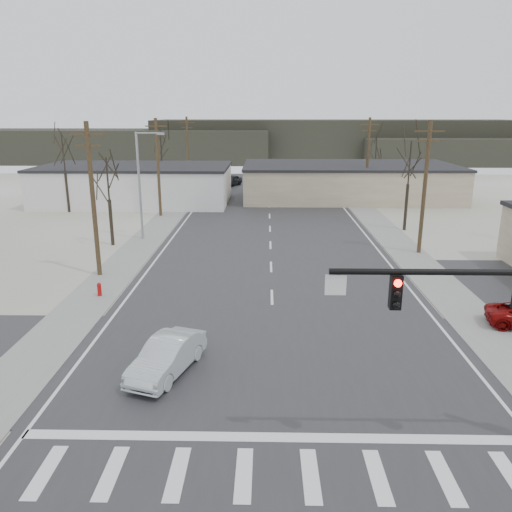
{
  "coord_description": "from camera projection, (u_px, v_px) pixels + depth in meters",
  "views": [
    {
      "loc": [
        -0.38,
        -19.54,
        10.47
      ],
      "look_at": [
        -0.94,
        7.85,
        2.6
      ],
      "focal_mm": 35.0,
      "sensor_mm": 36.0,
      "label": 1
    }
  ],
  "objects": [
    {
      "name": "sedan_crossing",
      "position": [
        167.0,
        356.0,
        20.62
      ],
      "size": [
        2.89,
        4.77,
        1.48
      ],
      "primitive_type": "imported",
      "rotation": [
        0.0,
        0.0,
        -0.32
      ],
      "color": "#B4BBC0",
      "rests_on": "main_road"
    },
    {
      "name": "upole_left_c",
      "position": [
        158.0,
        166.0,
        51.19
      ],
      "size": [
        2.2,
        0.3,
        10.0
      ],
      "color": "#4B3D23",
      "rests_on": "ground"
    },
    {
      "name": "tree_left_near",
      "position": [
        108.0,
        181.0,
        39.69
      ],
      "size": [
        3.3,
        3.3,
        7.35
      ],
      "color": "black",
      "rests_on": "ground"
    },
    {
      "name": "car_far_b",
      "position": [
        231.0,
        180.0,
        74.05
      ],
      "size": [
        3.54,
        4.87,
        1.54
      ],
      "primitive_type": "imported",
      "rotation": [
        0.0,
        0.0,
        -0.43
      ],
      "color": "black",
      "rests_on": "main_road"
    },
    {
      "name": "building_right_far",
      "position": [
        348.0,
        181.0,
        63.15
      ],
      "size": [
        26.3,
        14.3,
        4.3
      ],
      "color": "#C4AE95",
      "rests_on": "ground"
    },
    {
      "name": "upole_right_a",
      "position": [
        425.0,
        186.0,
        37.28
      ],
      "size": [
        2.2,
        0.3,
        10.0
      ],
      "color": "#4B3D23",
      "rests_on": "ground"
    },
    {
      "name": "tree_left_mid",
      "position": [
        63.0,
        154.0,
        53.02
      ],
      "size": [
        3.96,
        3.96,
        8.82
      ],
      "color": "black",
      "rests_on": "ground"
    },
    {
      "name": "car_far_a",
      "position": [
        307.0,
        184.0,
        70.88
      ],
      "size": [
        3.75,
        5.46,
        1.47
      ],
      "primitive_type": "imported",
      "rotation": [
        0.0,
        0.0,
        2.77
      ],
      "color": "black",
      "rests_on": "main_road"
    },
    {
      "name": "cross_road",
      "position": [
        274.0,
        363.0,
        21.65
      ],
      "size": [
        90.0,
        10.0,
        0.04
      ],
      "primitive_type": "cube",
      "color": "#2A2A2D",
      "rests_on": "ground"
    },
    {
      "name": "sidewalk_right",
      "position": [
        400.0,
        246.0,
        40.66
      ],
      "size": [
        3.0,
        90.0,
        0.06
      ],
      "primitive_type": "cube",
      "color": "gray",
      "rests_on": "ground"
    },
    {
      "name": "fire_hydrant",
      "position": [
        99.0,
        289.0,
        29.42
      ],
      "size": [
        0.24,
        0.24,
        0.87
      ],
      "color": "#A50C0C",
      "rests_on": "ground"
    },
    {
      "name": "tree_right_mid",
      "position": [
        410.0,
        166.0,
        44.76
      ],
      "size": [
        3.74,
        3.74,
        8.33
      ],
      "color": "black",
      "rests_on": "ground"
    },
    {
      "name": "building_left_far",
      "position": [
        136.0,
        184.0,
        59.78
      ],
      "size": [
        22.3,
        12.3,
        4.5
      ],
      "color": "silver",
      "rests_on": "ground"
    },
    {
      "name": "main_road",
      "position": [
        271.0,
        263.0,
        36.06
      ],
      "size": [
        18.0,
        110.0,
        0.05
      ],
      "primitive_type": "cube",
      "color": "#2A2A2D",
      "rests_on": "ground"
    },
    {
      "name": "upole_left_d",
      "position": [
        188.0,
        152.0,
        70.41
      ],
      "size": [
        2.2,
        0.3,
        10.0
      ],
      "color": "#4B3D23",
      "rests_on": "ground"
    },
    {
      "name": "hill_right",
      "position": [
        502.0,
        151.0,
        106.4
      ],
      "size": [
        60.0,
        18.0,
        5.5
      ],
      "primitive_type": "cube",
      "color": "#333026",
      "rests_on": "ground"
    },
    {
      "name": "tree_left_far",
      "position": [
        161.0,
        147.0,
        64.4
      ],
      "size": [
        3.96,
        3.96,
        8.82
      ],
      "color": "black",
      "rests_on": "ground"
    },
    {
      "name": "tree_right_far",
      "position": [
        376.0,
        149.0,
        69.79
      ],
      "size": [
        3.52,
        3.52,
        7.84
      ],
      "color": "black",
      "rests_on": "ground"
    },
    {
      "name": "upole_right_b",
      "position": [
        368.0,
        159.0,
        58.42
      ],
      "size": [
        2.2,
        0.3,
        10.0
      ],
      "color": "#4B3D23",
      "rests_on": "ground"
    },
    {
      "name": "streetlight_main",
      "position": [
        141.0,
        180.0,
        41.6
      ],
      "size": [
        2.4,
        0.25,
        9.0
      ],
      "color": "gray",
      "rests_on": "ground"
    },
    {
      "name": "sidewalk_left",
      "position": [
        142.0,
        245.0,
        41.07
      ],
      "size": [
        3.0,
        90.0,
        0.06
      ],
      "primitive_type": "cube",
      "color": "gray",
      "rests_on": "ground"
    },
    {
      "name": "hill_left",
      "position": [
        109.0,
        146.0,
        109.78
      ],
      "size": [
        70.0,
        18.0,
        7.0
      ],
      "primitive_type": "cube",
      "color": "#333026",
      "rests_on": "ground"
    },
    {
      "name": "upole_left_b",
      "position": [
        93.0,
        198.0,
        31.97
      ],
      "size": [
        2.2,
        0.3,
        10.0
      ],
      "color": "#4B3D23",
      "rests_on": "ground"
    },
    {
      "name": "hill_center",
      "position": [
        335.0,
        140.0,
        112.37
      ],
      "size": [
        80.0,
        18.0,
        9.0
      ],
      "primitive_type": "cube",
      "color": "#333026",
      "rests_on": "ground"
    },
    {
      "name": "ground",
      "position": [
        274.0,
        363.0,
        21.66
      ],
      "size": [
        140.0,
        140.0,
        0.0
      ],
      "primitive_type": "plane",
      "color": "silver",
      "rests_on": "ground"
    }
  ]
}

